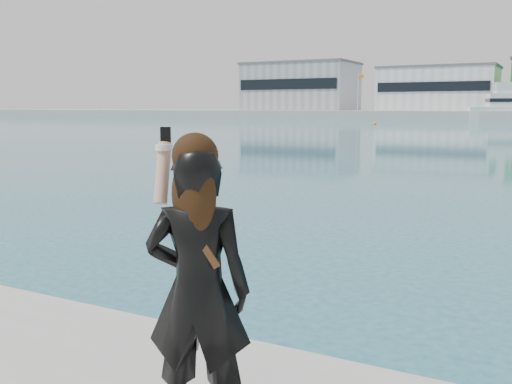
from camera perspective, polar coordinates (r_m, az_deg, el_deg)
warehouse_grey_left at (r=143.04m, az=4.47°, el=10.47°), size 26.52×16.36×11.50m
warehouse_white at (r=133.20m, az=17.78°, el=9.82°), size 24.48×15.35×9.50m
flagpole_left at (r=130.37m, az=10.21°, el=10.03°), size 1.28×0.16×8.00m
buoy_far at (r=92.63m, az=11.80°, el=6.63°), size 0.50×0.50×0.50m
woman at (r=3.29m, az=-5.87°, el=-8.98°), size 0.71×0.59×1.76m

